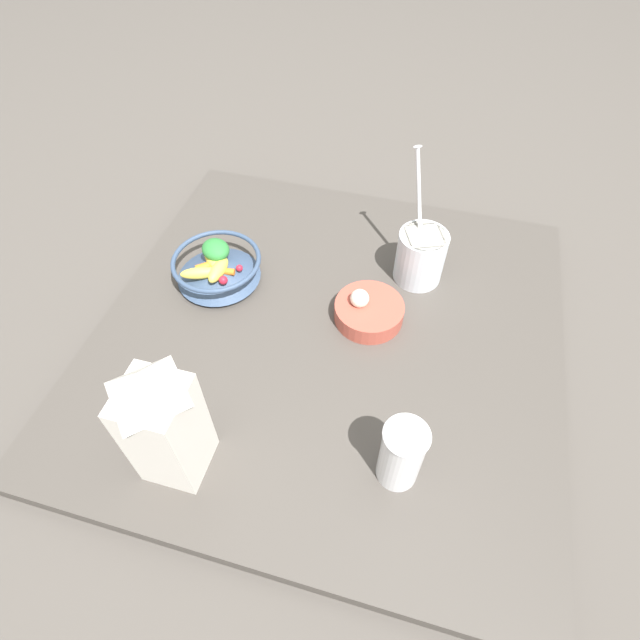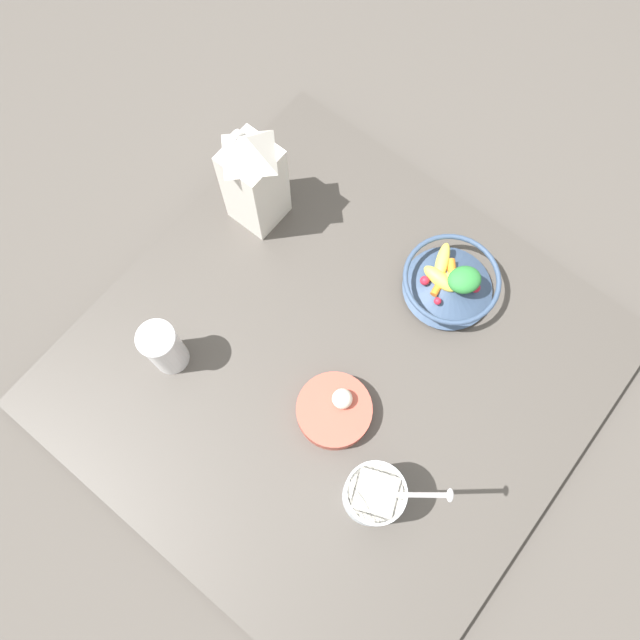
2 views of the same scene
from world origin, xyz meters
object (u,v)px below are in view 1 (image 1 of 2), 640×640
at_px(drinking_cup, 402,454).
at_px(garlic_bowl, 368,311).
at_px(fruit_bowl, 217,266).
at_px(milk_carton, 162,422).
at_px(yogurt_tub, 421,254).

distance_m(drinking_cup, garlic_bowl, 0.33).
bearing_deg(fruit_bowl, milk_carton, -75.94).
height_order(yogurt_tub, garlic_bowl, yogurt_tub).
xyz_separation_m(fruit_bowl, milk_carton, (0.10, -0.40, 0.09)).
xyz_separation_m(fruit_bowl, garlic_bowl, (0.33, -0.02, -0.02)).
relative_size(milk_carton, garlic_bowl, 1.86).
relative_size(fruit_bowl, yogurt_tub, 0.71).
height_order(milk_carton, yogurt_tub, yogurt_tub).
xyz_separation_m(milk_carton, yogurt_tub, (0.31, 0.53, -0.06)).
height_order(milk_carton, drinking_cup, milk_carton).
bearing_deg(fruit_bowl, yogurt_tub, 16.72).
distance_m(milk_carton, drinking_cup, 0.36).
height_order(fruit_bowl, yogurt_tub, yogurt_tub).
bearing_deg(yogurt_tub, garlic_bowl, -118.23).
xyz_separation_m(fruit_bowl, yogurt_tub, (0.41, 0.12, 0.03)).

